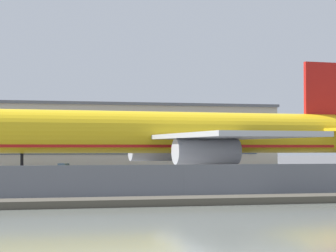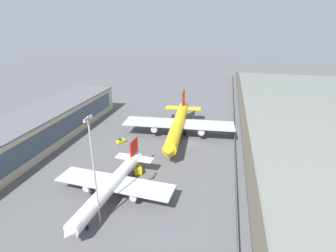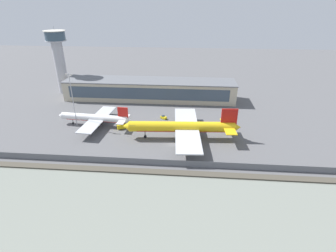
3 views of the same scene
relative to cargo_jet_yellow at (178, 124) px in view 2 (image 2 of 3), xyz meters
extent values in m
plane|color=#565659|center=(-4.82, -5.91, -5.41)|extent=(500.00, 500.00, 0.00)
cube|color=#474238|center=(-4.82, -26.41, -5.16)|extent=(320.00, 3.00, 0.50)
cube|color=slate|center=(-4.82, -21.91, -4.10)|extent=(280.00, 0.08, 2.62)
cylinder|color=slate|center=(-4.82, -21.91, -4.10)|extent=(0.10, 0.10, 2.62)
cylinder|color=slate|center=(93.18, -21.91, -4.10)|extent=(0.10, 0.10, 2.62)
cylinder|color=yellow|center=(-0.80, -0.05, 0.20)|extent=(45.82, 7.52, 4.58)
cone|color=yellow|center=(-24.82, -1.61, 0.20)|extent=(3.25, 4.53, 4.35)
cone|color=yellow|center=(23.22, 1.50, 0.20)|extent=(3.24, 4.31, 4.12)
cube|color=#232D3D|center=(-21.74, -1.41, 0.77)|extent=(2.76, 4.05, 1.37)
cube|color=red|center=(-0.80, -0.05, -1.06)|extent=(38.93, 6.16, 0.82)
cube|color=#B7BABF|center=(2.18, -10.83, -0.37)|extent=(11.43, 22.50, 0.46)
cube|color=#B7BABF|center=(0.77, 11.02, -0.37)|extent=(11.43, 22.50, 0.46)
cylinder|color=#B7BABF|center=(0.70, -9.17, -1.86)|extent=(6.54, 2.93, 2.52)
cylinder|color=#B7BABF|center=(-0.49, 9.19, -1.86)|extent=(6.54, 2.93, 2.52)
cube|color=red|center=(19.23, 1.25, 4.78)|extent=(6.86, 0.99, 7.78)
cube|color=yellow|center=(19.49, -2.76, 0.54)|extent=(5.07, 8.31, 0.37)
cube|color=yellow|center=(18.97, 5.25, 0.54)|extent=(5.07, 8.31, 0.37)
cylinder|color=black|center=(-16.74, -1.08, -3.43)|extent=(0.32, 0.32, 2.68)
cylinder|color=black|center=(-16.74, -1.08, -4.77)|extent=(1.31, 0.59, 1.28)
cylinder|color=black|center=(2.54, -2.24, -3.43)|extent=(0.37, 0.37, 2.68)
cylinder|color=black|center=(2.54, -2.24, -4.77)|extent=(1.54, 1.12, 1.47)
cylinder|color=black|center=(2.23, 2.55, -3.43)|extent=(0.37, 0.37, 2.68)
cylinder|color=black|center=(2.23, 2.55, -4.77)|extent=(1.54, 1.12, 1.47)
cylinder|color=white|center=(-42.95, 9.38, -1.26)|extent=(33.09, 6.00, 3.39)
cone|color=white|center=(-60.29, 10.76, -1.26)|extent=(2.45, 3.38, 3.22)
cone|color=white|center=(-25.62, 7.99, -1.26)|extent=(2.44, 3.21, 3.05)
cube|color=#232D3D|center=(-58.05, 10.58, -0.84)|extent=(2.09, 3.02, 1.02)
cube|color=red|center=(-42.95, 9.38, -2.19)|extent=(28.11, 4.93, 0.61)
cube|color=#B7BABF|center=(-41.94, 1.37, -1.69)|extent=(8.48, 16.33, 0.34)
cube|color=#B7BABF|center=(-40.68, 17.12, -1.69)|extent=(8.48, 16.33, 0.34)
cylinder|color=#B7BABF|center=(-42.82, 2.71, -2.79)|extent=(4.74, 2.22, 1.86)
cylinder|color=#B7BABF|center=(-41.77, 15.94, -2.79)|extent=(4.74, 2.22, 1.86)
cube|color=red|center=(-28.51, 8.22, 2.12)|extent=(4.95, 0.80, 5.75)
cube|color=white|center=(-28.74, 5.34, -1.01)|extent=(3.74, 6.04, 0.27)
cube|color=white|center=(-28.28, 11.11, -1.01)|extent=(3.74, 6.04, 0.27)
cylinder|color=black|center=(-54.44, 10.29, -3.94)|extent=(0.24, 0.24, 1.98)
cylinder|color=black|center=(-54.44, 10.29, -4.93)|extent=(0.97, 0.45, 0.95)
cylinder|color=black|center=(-40.80, 7.42, -3.94)|extent=(0.27, 0.27, 1.98)
cylinder|color=black|center=(-40.80, 7.42, -4.93)|extent=(1.15, 0.85, 1.09)
cylinder|color=black|center=(-40.51, 10.97, -3.94)|extent=(0.27, 0.27, 1.98)
cylinder|color=black|center=(-40.51, 10.97, -4.93)|extent=(1.15, 0.85, 1.09)
cube|color=yellow|center=(-10.64, 20.09, -4.66)|extent=(3.55, 3.11, 1.11)
cube|color=#283847|center=(-10.97, 20.31, -3.86)|extent=(1.64, 1.69, 0.50)
cylinder|color=black|center=(-11.84, 20.08, -5.06)|extent=(0.70, 0.57, 0.70)
cylinder|color=black|center=(-11.09, 21.21, -5.06)|extent=(0.70, 0.57, 0.70)
cylinder|color=black|center=(-10.20, 18.97, -5.06)|extent=(0.70, 0.57, 0.70)
cylinder|color=black|center=(-9.44, 20.10, -5.06)|extent=(0.70, 0.57, 0.70)
cube|color=yellow|center=(-28.95, 7.40, -4.14)|extent=(5.56, 4.40, 2.07)
cube|color=#283847|center=(-27.36, 8.30, -3.75)|extent=(1.98, 2.30, 0.83)
cube|color=orange|center=(-28.95, 7.40, -3.01)|extent=(0.95, 1.16, 0.16)
cylinder|color=black|center=(-28.01, 9.00, -4.99)|extent=(0.84, 0.61, 0.84)
cylinder|color=black|center=(-27.09, 7.38, -4.99)|extent=(0.84, 0.61, 0.84)
cylinder|color=black|center=(-30.81, 7.41, -4.99)|extent=(0.84, 0.61, 0.84)
cylinder|color=black|center=(-29.89, 5.79, -4.99)|extent=(0.84, 0.61, 0.84)
cube|color=#BCB299|center=(-22.00, 49.64, 0.23)|extent=(101.67, 17.94, 11.29)
cube|color=#3D4C5B|center=(-22.00, 40.59, 0.80)|extent=(93.53, 0.16, 6.77)
cube|color=#5B5E63|center=(-22.00, 49.64, 6.13)|extent=(102.27, 18.54, 0.50)
cylinder|color=#A8A8AD|center=(-51.75, 8.46, 7.46)|extent=(0.36, 0.36, 25.74)
cube|color=#A8A8AD|center=(-51.75, 8.46, 20.09)|extent=(3.20, 0.24, 0.24)
cube|color=silver|center=(-52.95, 8.46, 19.79)|extent=(0.60, 0.40, 0.44)
cube|color=silver|center=(-50.55, 8.46, 19.79)|extent=(0.60, 0.40, 0.44)
camera|label=1|loc=(-17.35, -70.24, -1.52)|focal=70.00mm
camera|label=2|loc=(-94.81, -17.02, 37.09)|focal=28.00mm
camera|label=3|loc=(1.87, -101.98, 49.52)|focal=28.00mm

